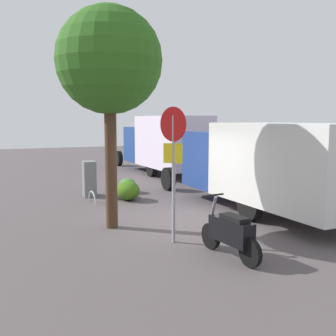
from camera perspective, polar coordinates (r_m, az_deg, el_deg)
The scene contains 10 objects.
ground_plane at distance 11.15m, azimuth 0.13°, elevation -7.37°, with size 60.00×60.00×0.00m, color #52494B.
box_truck_near at distance 12.03m, azimuth 13.67°, elevation 0.88°, with size 8.48×2.47×2.67m.
box_truck_far at distance 20.07m, azimuth -0.54°, elevation 3.74°, with size 8.10×2.51×2.93m.
motorcycle at distance 8.11m, azimuth 9.00°, elevation -9.18°, with size 1.81×0.57×1.20m.
stop_sign at distance 8.73m, azimuth 0.76°, elevation 2.16°, with size 0.71×0.33×3.05m.
street_tree at distance 10.16m, azimuth -8.46°, elevation 14.85°, with size 2.64×2.64×5.53m.
utility_cabinet at distance 14.60m, azimuth -11.28°, elevation -1.51°, with size 0.70×0.43×1.28m, color slate.
bike_rack_hoop at distance 13.42m, azimuth -10.87°, elevation -5.02°, with size 0.85×0.85×0.05m, color #B7B7BC.
shrub_near_sign at distance 13.72m, azimuth -5.78°, elevation -3.25°, with size 0.97×0.79×0.66m, color #3E6717.
shrub_mid_verge at distance 15.13m, azimuth -5.85°, elevation -2.53°, with size 0.79×0.65×0.54m, color #447D33.
Camera 1 is at (-9.90, 4.32, 2.77)m, focal length 42.32 mm.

